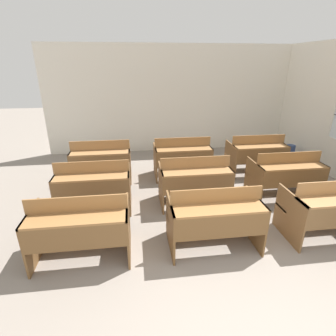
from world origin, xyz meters
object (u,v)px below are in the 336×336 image
object	(u,v)px
bench_front_left	(81,227)
bench_second_right	(286,175)
bench_second_left	(94,185)
bench_third_left	(102,160)
wastepaper_bin	(290,152)
bench_front_center	(215,217)
bench_front_right	(331,208)
bench_third_center	(182,157)
bench_second_center	(195,180)
bench_third_right	(256,154)

from	to	relation	value
bench_front_left	bench_second_right	bearing A→B (deg)	19.32
bench_second_left	bench_second_right	xyz separation A→B (m)	(3.58, 0.01, 0.00)
bench_second_right	bench_third_left	distance (m)	3.79
bench_second_left	wastepaper_bin	distance (m)	5.38
bench_second_right	wastepaper_bin	world-z (taller)	bench_second_right
bench_front_center	bench_third_left	size ratio (longest dim) A/B	1.00
bench_front_right	bench_second_left	world-z (taller)	same
bench_second_left	bench_third_center	xyz separation A→B (m)	(1.80, 1.27, 0.00)
bench_front_right	bench_second_right	bearing A→B (deg)	89.21
bench_front_center	bench_second_right	world-z (taller)	same
bench_second_left	bench_third_center	size ratio (longest dim) A/B	1.00
bench_second_left	bench_third_center	world-z (taller)	same
bench_third_center	bench_second_left	bearing A→B (deg)	-144.90
bench_front_left	bench_front_center	size ratio (longest dim) A/B	1.00
bench_front_center	bench_third_center	xyz separation A→B (m)	(0.01, 2.52, 0.00)
bench_front_left	bench_second_center	distance (m)	2.19
bench_front_center	bench_second_left	bearing A→B (deg)	144.98
bench_front_right	bench_third_left	distance (m)	4.36
bench_front_center	bench_second_right	xyz separation A→B (m)	(1.79, 1.26, 0.00)
bench_third_left	bench_second_left	bearing A→B (deg)	-90.22
bench_front_right	bench_third_left	world-z (taller)	same
bench_third_left	bench_second_center	bearing A→B (deg)	-35.35
bench_front_right	wastepaper_bin	world-z (taller)	bench_front_right
bench_third_center	bench_second_center	bearing A→B (deg)	-90.25
bench_front_right	bench_second_left	distance (m)	3.78
bench_second_center	wastepaper_bin	xyz separation A→B (m)	(3.17, 2.08, -0.29)
bench_second_center	bench_second_right	world-z (taller)	same
bench_second_right	bench_front_right	bearing A→B (deg)	-90.79
wastepaper_bin	bench_second_left	bearing A→B (deg)	-157.43
bench_front_center	bench_front_right	distance (m)	1.77
bench_front_right	bench_second_left	xyz separation A→B (m)	(-3.57, 1.25, 0.00)
bench_front_right	bench_third_left	size ratio (longest dim) A/B	1.00
bench_third_left	wastepaper_bin	world-z (taller)	bench_third_left
bench_second_center	wastepaper_bin	distance (m)	3.80
bench_third_center	bench_second_right	bearing A→B (deg)	-35.28
bench_second_center	wastepaper_bin	world-z (taller)	bench_second_center
bench_front_left	bench_front_center	distance (m)	1.80
bench_front_left	bench_front_center	xyz separation A→B (m)	(1.80, -0.00, 0.00)
bench_second_center	bench_third_center	distance (m)	1.28
bench_front_left	bench_third_left	world-z (taller)	same
bench_front_center	bench_front_right	world-z (taller)	same
bench_second_center	bench_third_left	size ratio (longest dim) A/B	1.00
bench_second_left	bench_third_left	size ratio (longest dim) A/B	1.00
bench_second_left	bench_second_right	bearing A→B (deg)	0.09
wastepaper_bin	bench_third_center	bearing A→B (deg)	-165.86
bench_front_right	bench_third_center	bearing A→B (deg)	125.02
bench_front_left	bench_third_center	distance (m)	3.10
bench_second_center	bench_third_right	size ratio (longest dim) A/B	1.00
bench_second_right	wastepaper_bin	distance (m)	2.49
bench_front_right	bench_second_center	size ratio (longest dim) A/B	1.00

